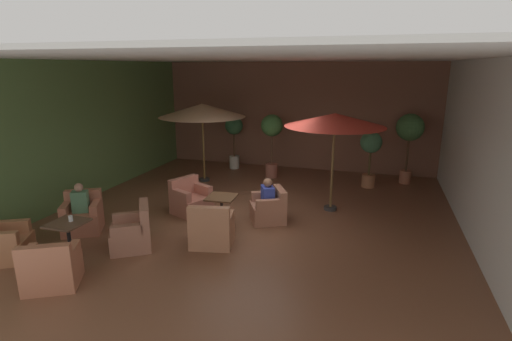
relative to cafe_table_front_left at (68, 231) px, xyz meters
name	(u,v)px	position (x,y,z in m)	size (l,w,h in m)	color
ground_plane	(249,219)	(2.67, 2.74, -0.49)	(9.46, 10.29, 0.02)	brown
wall_back_brick	(296,116)	(2.67, 7.85, 1.33)	(9.46, 0.08, 3.62)	brown
wall_left_accent	(77,133)	(-2.02, 2.74, 1.33)	(0.08, 10.29, 3.62)	#587B42
wall_right_plain	(485,157)	(7.36, 2.74, 1.33)	(0.08, 10.29, 3.62)	silver
ceiling_slab	(249,57)	(2.67, 2.74, 3.17)	(9.46, 10.29, 0.06)	silver
cafe_table_front_left	(68,231)	(0.00, 0.00, 0.00)	(0.64, 0.64, 0.66)	black
armchair_front_left_north	(51,269)	(0.55, -1.00, -0.17)	(1.04, 1.01, 0.83)	#B1694A
armchair_front_left_east	(133,232)	(0.96, 0.63, -0.17)	(1.07, 1.09, 0.88)	#A66C54
armchair_front_left_south	(83,217)	(-0.55, 1.00, -0.16)	(1.01, 1.00, 0.86)	#B76A4F
armchair_front_left_west	(3,244)	(-1.01, -0.53, -0.17)	(1.03, 1.01, 0.79)	#B06F48
cafe_table_front_right	(222,203)	(2.18, 2.25, 0.02)	(0.66, 0.66, 0.66)	black
armchair_front_right_north	(212,230)	(2.41, 1.17, -0.15)	(0.94, 0.86, 0.90)	#B47653
armchair_front_right_east	(269,209)	(3.15, 2.75, -0.19)	(0.99, 0.99, 0.77)	#AD6F54
armchair_front_right_south	(191,200)	(1.17, 2.70, -0.17)	(1.00, 1.04, 0.85)	#B36A56
patio_umbrella_tall_red	(335,120)	(4.41, 3.92, 1.75)	(2.39, 2.39, 2.40)	#2D2D2D
patio_umbrella_center_beige	(202,111)	(0.33, 5.33, 1.71)	(2.61, 2.61, 2.39)	#2D2D2D
potted_tree_left_corner	(272,133)	(2.22, 6.36, 0.94)	(0.69, 0.69, 2.02)	#A8604D
potted_tree_mid_left	(234,133)	(0.68, 7.08, 0.78)	(0.61, 0.61, 1.81)	beige
potted_tree_mid_right	(371,150)	(5.24, 6.18, 0.65)	(0.62, 0.62, 1.66)	#AB6B47
potted_tree_right_corner	(410,132)	(6.30, 6.93, 1.11)	(0.81, 0.81, 2.12)	#A96145
patron_blue_shirt	(268,193)	(3.12, 2.74, 0.19)	(0.40, 0.46, 0.63)	#3141A6
patron_by_window	(80,199)	(-0.53, 0.96, 0.25)	(0.39, 0.35, 0.63)	#4B7955
iced_drink_cup	(71,218)	(0.03, 0.07, 0.23)	(0.08, 0.08, 0.11)	white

